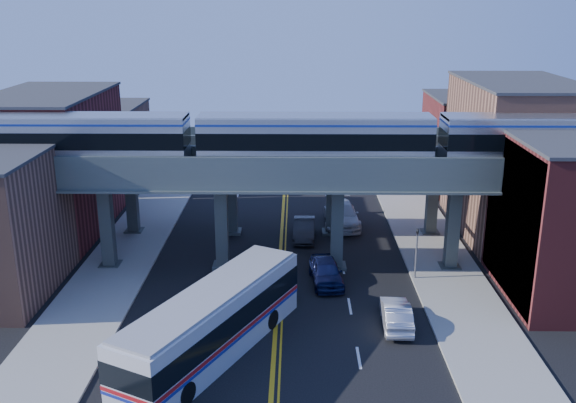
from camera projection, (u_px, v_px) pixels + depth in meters
name	position (u px, v px, depth m)	size (l,w,h in m)	color
ground	(276.00, 321.00, 37.72)	(120.00, 120.00, 0.00)	black
sidewalk_west	(125.00, 255.00, 47.37)	(5.00, 70.00, 0.16)	gray
sidewalk_east	(436.00, 256.00, 47.10)	(5.00, 70.00, 0.16)	gray
building_west_b	(52.00, 164.00, 51.56)	(8.00, 14.00, 11.00)	maroon
building_west_c	(101.00, 147.00, 64.41)	(8.00, 10.00, 8.00)	brown
building_east_a	(575.00, 220.00, 39.81)	(8.00, 10.00, 10.00)	maroon
building_east_b	(514.00, 159.00, 50.96)	(8.00, 14.00, 12.00)	brown
building_east_c	(470.00, 143.00, 63.82)	(8.00, 10.00, 9.00)	maroon
mural_panel	(511.00, 224.00, 39.94)	(0.10, 9.50, 9.50)	teal
elevated_viaduct_near	(279.00, 179.00, 43.41)	(52.00, 3.60, 7.40)	#3A4341
elevated_viaduct_far	(281.00, 155.00, 50.09)	(52.00, 3.60, 7.40)	#3A4341
transit_train	(315.00, 138.00, 42.54)	(47.87, 3.00, 3.50)	black
stop_sign	(282.00, 273.00, 40.05)	(0.76, 0.09, 2.63)	slate
traffic_signal	(417.00, 248.00, 42.64)	(0.15, 0.18, 4.10)	slate
transit_bus	(213.00, 323.00, 33.75)	(8.88, 13.57, 3.52)	silver
car_lane_a	(326.00, 272.00, 42.60)	(1.95, 4.84, 1.65)	#0F1338
car_lane_b	(304.00, 229.00, 50.66)	(1.66, 4.76, 1.57)	#272729
car_lane_c	(340.00, 219.00, 53.27)	(2.34, 5.08, 1.41)	silver
car_lane_d	(342.00, 214.00, 53.70)	(2.60, 6.39, 1.85)	#B5B6BA
car_parked_curb	(396.00, 314.00, 36.98)	(1.56, 4.47, 1.47)	#A8A8AD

